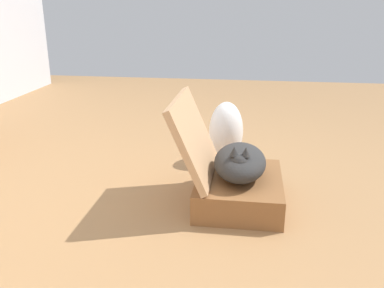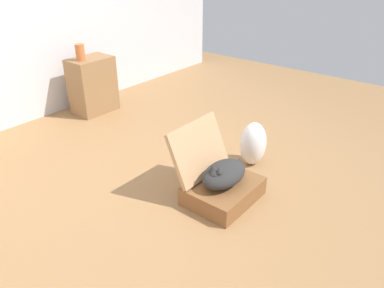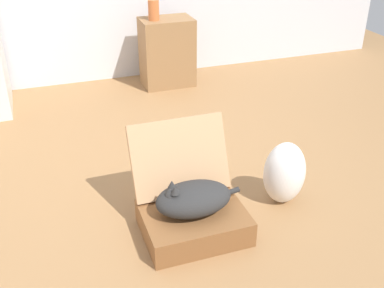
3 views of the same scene
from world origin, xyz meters
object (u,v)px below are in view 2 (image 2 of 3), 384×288
(cat, at_px, (224,174))
(suitcase_base, at_px, (224,191))
(plastic_bag_white, at_px, (253,144))
(side_table, at_px, (93,85))
(vase_tall, at_px, (80,52))

(cat, bearing_deg, suitcase_base, -3.58)
(suitcase_base, xyz_separation_m, plastic_bag_white, (0.64, 0.12, 0.13))
(cat, xyz_separation_m, side_table, (0.54, 2.33, 0.09))
(suitcase_base, height_order, cat, cat)
(cat, bearing_deg, vase_tall, 79.90)
(cat, relative_size, vase_tall, 2.74)
(side_table, height_order, vase_tall, vase_tall)
(suitcase_base, relative_size, vase_tall, 3.10)
(vase_tall, bearing_deg, side_table, 8.88)
(suitcase_base, relative_size, side_table, 0.87)
(cat, height_order, plastic_bag_white, plastic_bag_white)
(side_table, bearing_deg, cat, -103.02)
(side_table, relative_size, vase_tall, 3.56)
(side_table, xyz_separation_m, vase_tall, (-0.13, -0.02, 0.43))
(cat, relative_size, side_table, 0.77)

